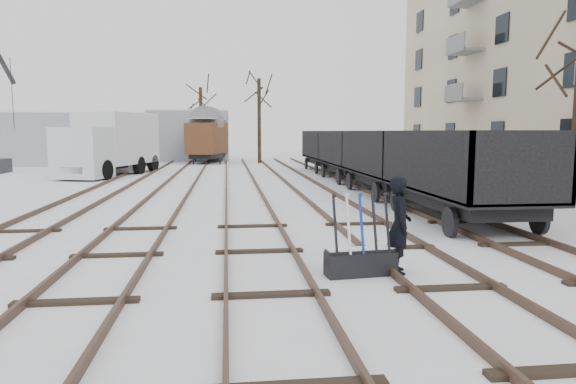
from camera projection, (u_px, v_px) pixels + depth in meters
name	position (u px, v px, depth m)	size (l,w,h in m)	color
ground	(271.00, 296.00, 8.19)	(120.00, 120.00, 0.00)	white
tracks	(243.00, 192.00, 21.67)	(13.90, 52.00, 0.16)	black
shed_left	(75.00, 138.00, 41.92)	(10.00, 8.00, 4.10)	#97A1AB
shed_right	(190.00, 135.00, 46.90)	(7.00, 6.00, 4.50)	#97A1AB
ground_frame	(361.00, 260.00, 9.37)	(1.34, 0.56, 1.49)	black
worker	(399.00, 225.00, 9.48)	(0.66, 0.43, 1.80)	black
freight_wagon_a	(459.00, 187.00, 14.85)	(2.60, 6.49, 2.65)	black
freight_wagon_b	(390.00, 171.00, 21.16)	(2.60, 6.49, 2.65)	black
freight_wagon_c	(352.00, 162.00, 27.47)	(2.60, 6.49, 2.65)	black
freight_wagon_d	(329.00, 156.00, 33.78)	(2.60, 6.49, 2.65)	black
box_van_wagon	(207.00, 137.00, 42.15)	(3.64, 5.24, 3.63)	black
lorry	(111.00, 143.00, 30.43)	(4.27, 8.63, 3.75)	black
panel_van	(126.00, 157.00, 33.16)	(2.43, 4.34, 1.81)	silver
tree_far_left	(201.00, 124.00, 45.33)	(0.30, 0.30, 6.46)	black
tree_far_right	(259.00, 121.00, 42.19)	(0.30, 0.30, 6.91)	black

